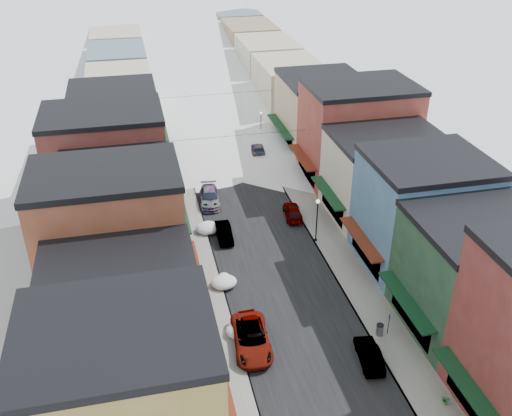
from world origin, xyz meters
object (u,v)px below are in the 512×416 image
car_dark_hatch (224,233)px  streetlamp_near (317,215)px  car_green_sedan (369,355)px  trash_can (380,330)px  car_silver_sedan (254,332)px  car_white_suv (251,339)px

car_dark_hatch → streetlamp_near: streetlamp_near is taller
car_green_sedan → trash_can: 3.02m
car_silver_sedan → car_dark_hatch: size_ratio=1.16×
car_silver_sedan → trash_can: size_ratio=4.81×
car_white_suv → trash_can: bearing=-1.8°
car_white_suv → car_green_sedan: bearing=-18.7°
car_white_suv → car_silver_sedan: car_white_suv is taller
car_green_sedan → streetlamp_near: (1.27, 16.46, 2.36)m
car_white_suv → car_silver_sedan: 0.77m
car_silver_sedan → car_green_sedan: car_silver_sedan is taller
streetlamp_near → trash_can: bearing=-87.6°
car_green_sedan → trash_can: size_ratio=4.16×
car_white_suv → streetlamp_near: size_ratio=1.28×
trash_can → streetlamp_near: bearing=92.4°
car_silver_sedan → trash_can: 9.79m
car_white_suv → streetlamp_near: bearing=58.4°
car_white_suv → car_silver_sedan: (0.32, 0.70, -0.01)m
car_dark_hatch → car_green_sedan: (7.43, -19.05, 0.00)m
trash_can → streetlamp_near: streetlamp_near is taller
car_silver_sedan → car_dark_hatch: 14.95m
car_silver_sedan → streetlamp_near: bearing=51.1°
car_dark_hatch → car_green_sedan: 20.45m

